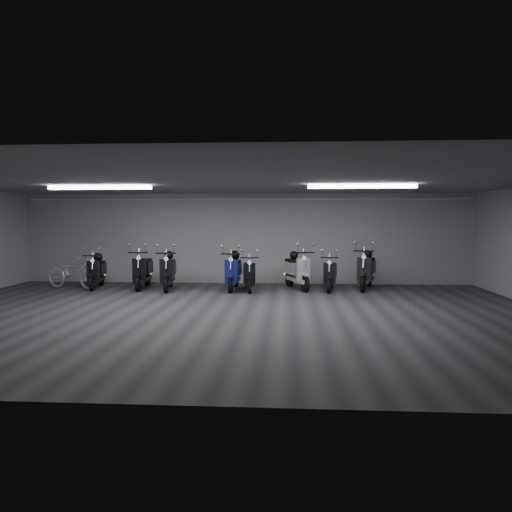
# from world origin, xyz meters

# --- Properties ---
(floor) EXTENTS (14.00, 10.00, 0.01)m
(floor) POSITION_xyz_m (0.00, 0.00, -0.01)
(floor) COLOR #333335
(floor) RESTS_ON ground
(ceiling) EXTENTS (14.00, 10.00, 0.01)m
(ceiling) POSITION_xyz_m (0.00, 0.00, 2.80)
(ceiling) COLOR gray
(ceiling) RESTS_ON ground
(back_wall) EXTENTS (14.00, 0.01, 2.80)m
(back_wall) POSITION_xyz_m (0.00, 5.00, 1.40)
(back_wall) COLOR #ACACAF
(back_wall) RESTS_ON ground
(front_wall) EXTENTS (14.00, 0.01, 2.80)m
(front_wall) POSITION_xyz_m (0.00, -5.00, 1.40)
(front_wall) COLOR #ACACAF
(front_wall) RESTS_ON ground
(fluor_strip_left) EXTENTS (2.40, 0.18, 0.08)m
(fluor_strip_left) POSITION_xyz_m (-3.00, 1.00, 2.74)
(fluor_strip_left) COLOR white
(fluor_strip_left) RESTS_ON ceiling
(fluor_strip_right) EXTENTS (2.40, 0.18, 0.08)m
(fluor_strip_right) POSITION_xyz_m (3.00, 1.00, 2.74)
(fluor_strip_right) COLOR white
(fluor_strip_right) RESTS_ON ceiling
(conduit) EXTENTS (13.60, 0.05, 0.05)m
(conduit) POSITION_xyz_m (0.00, 4.92, 2.62)
(conduit) COLOR white
(conduit) RESTS_ON back_wall
(scooter_0) EXTENTS (0.81, 1.72, 1.23)m
(scooter_0) POSITION_xyz_m (-4.17, 3.58, 0.62)
(scooter_0) COLOR black
(scooter_0) RESTS_ON floor
(scooter_1) EXTENTS (0.75, 1.85, 1.35)m
(scooter_1) POSITION_xyz_m (-2.82, 3.62, 0.67)
(scooter_1) COLOR black
(scooter_1) RESTS_ON floor
(scooter_3) EXTENTS (0.86, 1.87, 1.35)m
(scooter_3) POSITION_xyz_m (-2.03, 3.43, 0.67)
(scooter_3) COLOR black
(scooter_3) RESTS_ON floor
(scooter_4) EXTENTS (0.64, 1.79, 1.32)m
(scooter_4) POSITION_xyz_m (-0.18, 3.53, 0.66)
(scooter_4) COLOR navy
(scooter_4) RESTS_ON floor
(scooter_5) EXTENTS (0.72, 1.67, 1.21)m
(scooter_5) POSITION_xyz_m (0.27, 3.41, 0.60)
(scooter_5) COLOR black
(scooter_5) RESTS_ON floor
(scooter_6) EXTENTS (1.20, 1.92, 1.36)m
(scooter_6) POSITION_xyz_m (1.62, 3.80, 0.68)
(scooter_6) COLOR #B8B7BB
(scooter_6) RESTS_ON floor
(scooter_8) EXTENTS (0.77, 1.68, 1.21)m
(scooter_8) POSITION_xyz_m (2.55, 3.58, 0.60)
(scooter_8) COLOR black
(scooter_8) RESTS_ON floor
(scooter_9) EXTENTS (1.16, 2.00, 1.41)m
(scooter_9) POSITION_xyz_m (3.60, 3.87, 0.71)
(scooter_9) COLOR black
(scooter_9) RESTS_ON floor
(bicycle) EXTENTS (1.86, 1.14, 1.13)m
(bicycle) POSITION_xyz_m (-4.87, 3.53, 0.57)
(bicycle) COLOR white
(bicycle) RESTS_ON floor
(helmet_0) EXTENTS (0.25, 0.25, 0.25)m
(helmet_0) POSITION_xyz_m (1.53, 4.04, 0.96)
(helmet_0) COLOR black
(helmet_0) RESTS_ON scooter_6
(helmet_1) EXTENTS (0.24, 0.24, 0.24)m
(helmet_1) POSITION_xyz_m (3.68, 4.13, 0.99)
(helmet_1) COLOR black
(helmet_1) RESTS_ON scooter_9
(helmet_2) EXTENTS (0.29, 0.29, 0.29)m
(helmet_2) POSITION_xyz_m (-0.17, 3.78, 0.96)
(helmet_2) COLOR black
(helmet_2) RESTS_ON scooter_4
(helmet_3) EXTENTS (0.26, 0.26, 0.26)m
(helmet_3) POSITION_xyz_m (-2.07, 3.68, 0.96)
(helmet_3) COLOR black
(helmet_3) RESTS_ON scooter_3
(helmet_4) EXTENTS (0.25, 0.25, 0.25)m
(helmet_4) POSITION_xyz_m (-4.21, 3.81, 0.89)
(helmet_4) COLOR black
(helmet_4) RESTS_ON scooter_0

